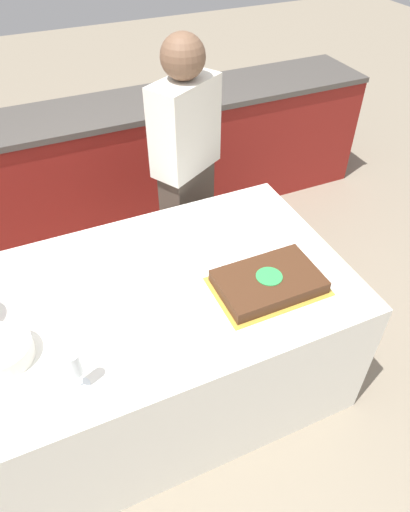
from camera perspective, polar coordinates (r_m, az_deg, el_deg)
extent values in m
plane|color=gray|center=(2.67, -4.45, -15.42)|extent=(14.00, 14.00, 0.00)
cube|color=maroon|center=(3.53, -14.25, 9.84)|extent=(4.40, 0.55, 0.88)
cube|color=#4C4742|center=(3.32, -15.61, 16.55)|extent=(4.40, 0.58, 0.04)
cube|color=white|center=(2.36, -4.95, -10.32)|extent=(1.72, 1.08, 0.78)
cube|color=gold|center=(2.07, 7.86, -3.80)|extent=(0.49, 0.33, 0.00)
cube|color=#472816|center=(2.04, 7.94, -3.17)|extent=(0.45, 0.29, 0.06)
cylinder|color=green|center=(2.02, 8.03, -2.54)|extent=(0.12, 0.12, 0.00)
cylinder|color=white|center=(1.94, -24.05, -10.82)|extent=(0.24, 0.24, 0.08)
cylinder|color=white|center=(1.79, -15.23, -15.35)|extent=(0.07, 0.07, 0.00)
cylinder|color=white|center=(1.76, -15.48, -14.59)|extent=(0.01, 0.01, 0.08)
cylinder|color=white|center=(1.68, -16.05, -12.85)|extent=(0.05, 0.05, 0.10)
cylinder|color=white|center=(2.21, 2.56, 0.34)|extent=(0.18, 0.18, 0.00)
cube|color=#4C4238|center=(2.94, -2.12, 3.76)|extent=(0.37, 0.31, 0.86)
cube|color=silver|center=(2.57, -2.51, 15.85)|extent=(0.45, 0.37, 0.51)
sphere|color=brown|center=(2.43, -2.79, 23.65)|extent=(0.23, 0.23, 0.23)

